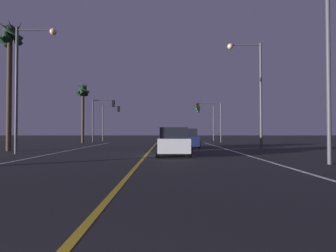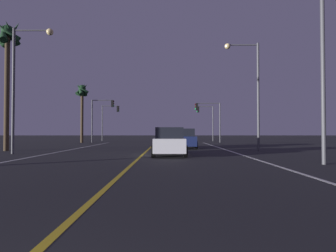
# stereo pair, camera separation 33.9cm
# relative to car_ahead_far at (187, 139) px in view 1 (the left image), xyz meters

# --- Properties ---
(lane_edge_right) EXTENTS (0.16, 40.66, 0.01)m
(lane_edge_right) POSITION_rel_car_ahead_far_xyz_m (3.20, -8.62, -0.82)
(lane_edge_right) COLOR silver
(lane_edge_right) RESTS_ON ground
(lane_edge_left) EXTENTS (0.16, 40.66, 0.01)m
(lane_edge_left) POSITION_rel_car_ahead_far_xyz_m (-9.19, -8.62, -0.82)
(lane_edge_left) COLOR silver
(lane_edge_left) RESTS_ON ground
(lane_center_divider) EXTENTS (0.16, 40.66, 0.01)m
(lane_center_divider) POSITION_rel_car_ahead_far_xyz_m (-3.00, -8.62, -0.82)
(lane_center_divider) COLOR gold
(lane_center_divider) RESTS_ON ground
(car_ahead_far) EXTENTS (2.02, 4.30, 1.70)m
(car_ahead_far) POSITION_rel_car_ahead_far_xyz_m (0.00, 0.00, 0.00)
(car_ahead_far) COLOR black
(car_ahead_far) RESTS_ON ground
(car_lead_same_lane) EXTENTS (2.02, 4.30, 1.70)m
(car_lead_same_lane) POSITION_rel_car_ahead_far_xyz_m (-1.33, -6.77, 0.00)
(car_lead_same_lane) COLOR black
(car_lead_same_lane) RESTS_ON ground
(traffic_light_near_right) EXTENTS (3.40, 0.36, 5.26)m
(traffic_light_near_right) POSITION_rel_car_ahead_far_xyz_m (3.87, 12.21, 3.11)
(traffic_light_near_right) COLOR #4C4C51
(traffic_light_near_right) RESTS_ON ground
(traffic_light_near_left) EXTENTS (3.02, 0.36, 5.67)m
(traffic_light_near_left) POSITION_rel_car_ahead_far_xyz_m (-10.11, 12.21, 3.37)
(traffic_light_near_left) COLOR #4C4C51
(traffic_light_near_left) RESTS_ON ground
(traffic_light_far_right) EXTENTS (2.59, 0.36, 5.34)m
(traffic_light_far_right) POSITION_rel_car_ahead_far_xyz_m (4.31, 17.71, 3.12)
(traffic_light_far_right) COLOR #4C4C51
(traffic_light_far_right) RESTS_ON ground
(traffic_light_far_left) EXTENTS (2.70, 0.36, 5.43)m
(traffic_light_far_left) POSITION_rel_car_ahead_far_xyz_m (-10.25, 17.71, 3.19)
(traffic_light_far_left) COLOR #4C4C51
(traffic_light_far_left) RESTS_ON ground
(street_lamp_right_near) EXTENTS (1.95, 0.44, 8.28)m
(street_lamp_right_near) POSITION_rel_car_ahead_far_xyz_m (5.08, -11.24, 4.39)
(street_lamp_right_near) COLOR #4C4C51
(street_lamp_right_near) RESTS_ON ground
(street_lamp_left_mid) EXTENTS (2.66, 0.44, 8.23)m
(street_lamp_left_mid) POSITION_rel_car_ahead_far_xyz_m (-10.88, -5.75, 4.42)
(street_lamp_left_mid) COLOR #4C4C51
(street_lamp_left_mid) RESTS_ON ground
(street_lamp_right_far) EXTENTS (2.64, 0.44, 8.25)m
(street_lamp_right_far) POSITION_rel_car_ahead_far_xyz_m (4.90, -2.76, 4.43)
(street_lamp_right_far) COLOR #4C4C51
(street_lamp_right_far) RESTS_ON ground
(palm_tree_left_mid) EXTENTS (2.24, 2.07, 9.89)m
(palm_tree_left_mid) POSITION_rel_car_ahead_far_xyz_m (-13.54, -3.05, 7.08)
(palm_tree_left_mid) COLOR #473826
(palm_tree_left_mid) RESTS_ON ground
(palm_tree_left_far) EXTENTS (2.03, 2.17, 7.88)m
(palm_tree_left_far) POSITION_rel_car_ahead_far_xyz_m (-12.57, 11.35, 5.44)
(palm_tree_left_far) COLOR #473826
(palm_tree_left_far) RESTS_ON ground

